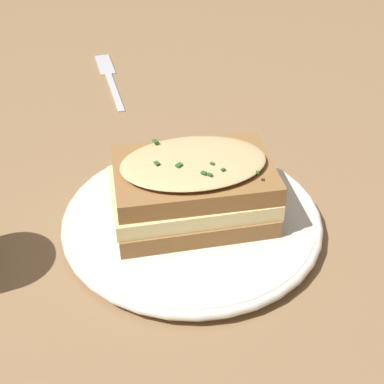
{
  "coord_description": "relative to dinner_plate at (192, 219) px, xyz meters",
  "views": [
    {
      "loc": [
        -0.38,
        -0.04,
        0.34
      ],
      "look_at": [
        0.01,
        0.02,
        0.04
      ],
      "focal_mm": 50.0,
      "sensor_mm": 36.0,
      "label": 1
    }
  ],
  "objects": [
    {
      "name": "ground_plane",
      "position": [
        -0.01,
        -0.02,
        -0.01
      ],
      "size": [
        2.4,
        2.4,
        0.0
      ],
      "primitive_type": "plane",
      "color": "olive"
    },
    {
      "name": "dinner_plate",
      "position": [
        0.0,
        0.0,
        0.0
      ],
      "size": [
        0.25,
        0.25,
        0.01
      ],
      "color": "silver",
      "rests_on": "ground_plane"
    },
    {
      "name": "sandwich",
      "position": [
        0.0,
        -0.0,
        0.04
      ],
      "size": [
        0.14,
        0.17,
        0.06
      ],
      "rotation": [
        0.0,
        0.0,
        1.93
      ],
      "color": "olive",
      "rests_on": "dinner_plate"
    },
    {
      "name": "fork",
      "position": [
        0.32,
        0.18,
        -0.01
      ],
      "size": [
        0.18,
        0.09,
        0.0
      ],
      "rotation": [
        0.0,
        0.0,
        5.14
      ],
      "color": "silver",
      "rests_on": "ground_plane"
    }
  ]
}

